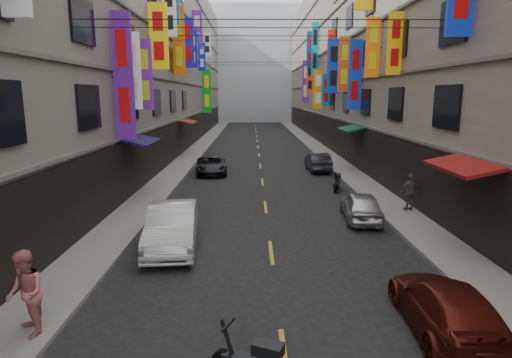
{
  "coord_description": "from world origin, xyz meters",
  "views": [
    {
      "loc": [
        -0.66,
        4.2,
        5.26
      ],
      "look_at": [
        -0.58,
        12.06,
        3.72
      ],
      "focal_mm": 30.0,
      "sensor_mm": 36.0,
      "label": 1
    }
  ],
  "objects_px": {
    "pedestrian_lfar": "(25,294)",
    "pedestrian_rfar": "(410,192)",
    "car_right_mid": "(361,206)",
    "car_left_mid": "(172,226)",
    "car_right_near": "(447,308)",
    "car_right_far": "(318,162)",
    "car_left_far": "(211,165)",
    "scooter_far_right": "(337,182)"
  },
  "relations": [
    {
      "from": "pedestrian_lfar",
      "to": "pedestrian_rfar",
      "type": "height_order",
      "value": "pedestrian_lfar"
    },
    {
      "from": "car_right_mid",
      "to": "car_left_mid",
      "type": "bearing_deg",
      "value": 28.48
    },
    {
      "from": "car_right_near",
      "to": "car_right_far",
      "type": "distance_m",
      "value": 20.95
    },
    {
      "from": "car_left_far",
      "to": "car_right_mid",
      "type": "height_order",
      "value": "car_right_mid"
    },
    {
      "from": "scooter_far_right",
      "to": "pedestrian_rfar",
      "type": "xyz_separation_m",
      "value": [
        2.35,
        -4.75,
        0.52
      ]
    },
    {
      "from": "scooter_far_right",
      "to": "car_right_mid",
      "type": "height_order",
      "value": "car_right_mid"
    },
    {
      "from": "car_left_far",
      "to": "car_left_mid",
      "type": "bearing_deg",
      "value": -96.01
    },
    {
      "from": "car_right_near",
      "to": "car_left_mid",
      "type": "bearing_deg",
      "value": -35.57
    },
    {
      "from": "car_right_near",
      "to": "car_left_far",
      "type": "bearing_deg",
      "value": -67.82
    },
    {
      "from": "scooter_far_right",
      "to": "car_right_mid",
      "type": "relative_size",
      "value": 0.48
    },
    {
      "from": "car_left_mid",
      "to": "pedestrian_rfar",
      "type": "xyz_separation_m",
      "value": [
        9.93,
        4.37,
        0.2
      ]
    },
    {
      "from": "car_right_near",
      "to": "car_right_mid",
      "type": "xyz_separation_m",
      "value": [
        0.32,
        8.86,
        0.01
      ]
    },
    {
      "from": "pedestrian_lfar",
      "to": "car_right_mid",
      "type": "bearing_deg",
      "value": 95.62
    },
    {
      "from": "car_right_mid",
      "to": "pedestrian_rfar",
      "type": "relative_size",
      "value": 2.16
    },
    {
      "from": "car_left_mid",
      "to": "pedestrian_rfar",
      "type": "relative_size",
      "value": 2.74
    },
    {
      "from": "car_right_near",
      "to": "pedestrian_rfar",
      "type": "xyz_separation_m",
      "value": [
        2.81,
        9.96,
        0.36
      ]
    },
    {
      "from": "scooter_far_right",
      "to": "car_left_mid",
      "type": "height_order",
      "value": "car_left_mid"
    },
    {
      "from": "car_left_far",
      "to": "pedestrian_lfar",
      "type": "bearing_deg",
      "value": -101.93
    },
    {
      "from": "scooter_far_right",
      "to": "car_right_near",
      "type": "height_order",
      "value": "car_right_near"
    },
    {
      "from": "scooter_far_right",
      "to": "car_right_far",
      "type": "distance_m",
      "value": 6.25
    },
    {
      "from": "pedestrian_lfar",
      "to": "pedestrian_rfar",
      "type": "bearing_deg",
      "value": 92.32
    },
    {
      "from": "car_right_mid",
      "to": "pedestrian_lfar",
      "type": "height_order",
      "value": "pedestrian_lfar"
    },
    {
      "from": "car_right_far",
      "to": "pedestrian_lfar",
      "type": "distance_m",
      "value": 23.16
    },
    {
      "from": "car_left_mid",
      "to": "car_right_mid",
      "type": "distance_m",
      "value": 8.12
    },
    {
      "from": "scooter_far_right",
      "to": "pedestrian_rfar",
      "type": "bearing_deg",
      "value": 133.73
    },
    {
      "from": "car_right_near",
      "to": "car_right_mid",
      "type": "height_order",
      "value": "car_right_mid"
    },
    {
      "from": "car_left_mid",
      "to": "pedestrian_lfar",
      "type": "xyz_separation_m",
      "value": [
        -2.09,
        -5.74,
        0.31
      ]
    },
    {
      "from": "car_right_far",
      "to": "pedestrian_lfar",
      "type": "relative_size",
      "value": 2.06
    },
    {
      "from": "pedestrian_rfar",
      "to": "pedestrian_lfar",
      "type": "bearing_deg",
      "value": 30.01
    },
    {
      "from": "pedestrian_lfar",
      "to": "pedestrian_rfar",
      "type": "distance_m",
      "value": 15.71
    },
    {
      "from": "car_right_far",
      "to": "car_right_mid",
      "type": "bearing_deg",
      "value": 88.67
    },
    {
      "from": "car_right_far",
      "to": "scooter_far_right",
      "type": "bearing_deg",
      "value": 89.92
    },
    {
      "from": "car_right_far",
      "to": "pedestrian_lfar",
      "type": "height_order",
      "value": "pedestrian_lfar"
    },
    {
      "from": "car_left_far",
      "to": "car_right_near",
      "type": "xyz_separation_m",
      "value": [
        7.08,
        -19.88,
        0.01
      ]
    },
    {
      "from": "car_right_mid",
      "to": "pedestrian_rfar",
      "type": "bearing_deg",
      "value": -151.24
    },
    {
      "from": "car_left_mid",
      "to": "car_right_far",
      "type": "bearing_deg",
      "value": 58.65
    },
    {
      "from": "car_right_near",
      "to": "pedestrian_lfar",
      "type": "bearing_deg",
      "value": 3.55
    },
    {
      "from": "car_left_mid",
      "to": "car_right_near",
      "type": "height_order",
      "value": "car_left_mid"
    },
    {
      "from": "scooter_far_right",
      "to": "pedestrian_rfar",
      "type": "relative_size",
      "value": 1.04
    },
    {
      "from": "car_right_mid",
      "to": "pedestrian_lfar",
      "type": "relative_size",
      "value": 1.92
    },
    {
      "from": "scooter_far_right",
      "to": "car_right_far",
      "type": "xyz_separation_m",
      "value": [
        -0.14,
        6.24,
        0.2
      ]
    },
    {
      "from": "car_left_far",
      "to": "car_right_mid",
      "type": "relative_size",
      "value": 1.17
    }
  ]
}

